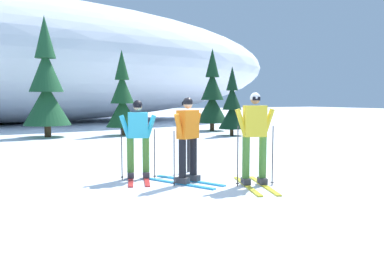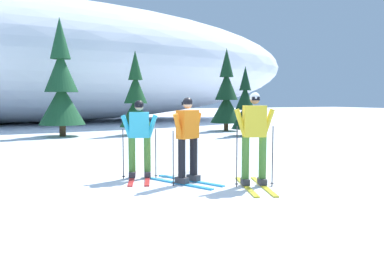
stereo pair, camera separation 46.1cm
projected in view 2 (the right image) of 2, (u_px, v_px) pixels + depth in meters
The scene contains 10 objects.
ground_plane at pixel (187, 183), 8.36m from camera, with size 120.00×120.00×0.00m, color white.
skier_yellow_jacket at pixel (254, 137), 8.00m from camera, with size 1.00×1.83×1.86m.
skier_cyan_jacket at pixel (139, 138), 8.80m from camera, with size 0.91×1.63×1.71m.
skier_orange_jacket at pixel (187, 138), 8.28m from camera, with size 1.19×1.80×1.76m.
pine_tree_center_left at pixel (61, 87), 18.56m from camera, with size 2.09×2.09×5.42m.
pine_tree_center_right at pixel (136, 100), 19.30m from camera, with size 1.55×1.55×4.02m.
pine_tree_right at pixel (245, 107), 18.92m from camera, with size 1.25×1.25×3.25m.
pine_tree_far_right at pixel (226, 97), 21.83m from camera, with size 1.71×1.71×4.43m.
snow_ridge_background at pixel (16, 61), 29.00m from camera, with size 43.46×18.40×8.79m, color white.
trail_marker_post at pixel (191, 137), 9.56m from camera, with size 0.28×0.07×1.48m.
Camera 2 is at (-3.23, -7.58, 1.74)m, focal length 37.96 mm.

